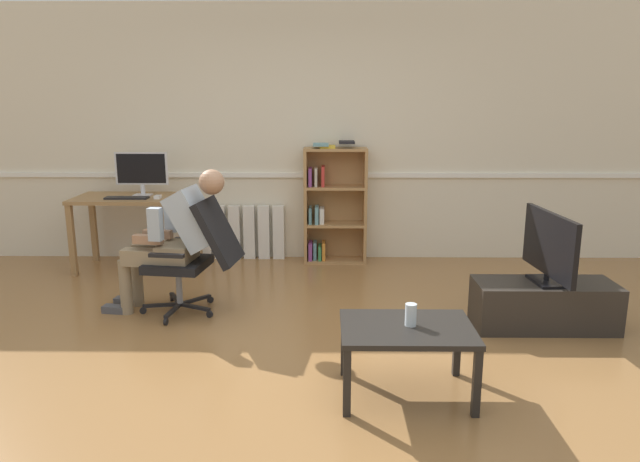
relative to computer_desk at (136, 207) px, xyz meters
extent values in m
plane|color=olive|center=(1.75, -2.15, -0.65)|extent=(18.00, 18.00, 0.00)
cube|color=beige|center=(1.75, 0.50, 0.70)|extent=(12.00, 0.10, 2.70)
cube|color=white|center=(1.75, 0.44, 0.27)|extent=(12.00, 0.03, 0.05)
cube|color=#9E7547|center=(-0.57, -0.28, -0.29)|extent=(0.06, 0.06, 0.72)
cube|color=#9E7547|center=(0.57, -0.28, -0.29)|extent=(0.06, 0.06, 0.72)
cube|color=#9E7547|center=(0.57, 0.28, -0.29)|extent=(0.06, 0.06, 0.72)
cube|color=#9E7547|center=(-0.57, 0.28, -0.29)|extent=(0.06, 0.06, 0.72)
cube|color=#9E7547|center=(0.00, 0.00, 0.09)|extent=(1.21, 0.64, 0.04)
cube|color=silver|center=(0.06, 0.06, 0.12)|extent=(0.18, 0.14, 0.01)
cube|color=silver|center=(0.06, 0.08, 0.17)|extent=(0.04, 0.02, 0.10)
cube|color=silver|center=(0.06, 0.08, 0.39)|extent=(0.54, 0.02, 0.33)
cube|color=black|center=(0.06, 0.07, 0.39)|extent=(0.49, 0.00, 0.30)
cube|color=black|center=(-0.04, -0.14, 0.12)|extent=(0.42, 0.12, 0.02)
cube|color=white|center=(0.27, -0.12, 0.13)|extent=(0.06, 0.10, 0.03)
cube|color=#AD7F4C|center=(1.73, 0.27, -0.03)|extent=(0.03, 0.28, 1.23)
cube|color=#AD7F4C|center=(2.36, 0.27, -0.03)|extent=(0.03, 0.28, 1.23)
cube|color=#AD7F4C|center=(2.04, 0.41, -0.03)|extent=(0.63, 0.02, 1.23)
cube|color=#AD7F4C|center=(2.04, 0.27, -0.63)|extent=(0.60, 0.28, 0.03)
cube|color=#AD7F4C|center=(2.04, 0.27, -0.23)|extent=(0.60, 0.28, 0.03)
cube|color=#AD7F4C|center=(2.04, 0.27, 0.17)|extent=(0.60, 0.28, 0.03)
cube|color=#AD7F4C|center=(2.04, 0.27, 0.57)|extent=(0.60, 0.28, 0.03)
cube|color=#89428E|center=(1.78, 0.25, -0.52)|extent=(0.04, 0.19, 0.19)
cube|color=#6699A3|center=(1.78, 0.27, -0.13)|extent=(0.03, 0.19, 0.17)
cube|color=#89428E|center=(1.78, 0.28, 0.28)|extent=(0.03, 0.19, 0.19)
cube|color=#6699A3|center=(1.82, 0.29, -0.53)|extent=(0.03, 0.19, 0.19)
cube|color=#6699A3|center=(1.85, 0.25, -0.13)|extent=(0.04, 0.19, 0.19)
cube|color=beige|center=(1.84, 0.27, 0.28)|extent=(0.03, 0.19, 0.19)
cube|color=#38844C|center=(1.88, 0.26, -0.54)|extent=(0.03, 0.19, 0.15)
cube|color=white|center=(1.90, 0.28, -0.14)|extent=(0.05, 0.19, 0.16)
cube|color=red|center=(1.91, 0.27, 0.29)|extent=(0.03, 0.19, 0.21)
cube|color=orange|center=(1.92, 0.26, -0.52)|extent=(0.03, 0.19, 0.19)
cube|color=gold|center=(1.96, 0.28, 0.59)|extent=(0.16, 0.22, 0.02)
cube|color=#6699A3|center=(1.89, 0.25, 0.62)|extent=(0.16, 0.22, 0.02)
cube|color=black|center=(2.16, 0.27, 0.64)|extent=(0.16, 0.22, 0.02)
cube|color=white|center=(0.62, 0.39, -0.35)|extent=(0.12, 0.08, 0.59)
cube|color=white|center=(0.78, 0.39, -0.35)|extent=(0.12, 0.08, 0.59)
cube|color=white|center=(0.94, 0.39, -0.35)|extent=(0.12, 0.08, 0.59)
cube|color=white|center=(1.10, 0.39, -0.35)|extent=(0.12, 0.08, 0.59)
cube|color=white|center=(1.26, 0.39, -0.35)|extent=(0.12, 0.08, 0.59)
cube|color=white|center=(1.42, 0.39, -0.35)|extent=(0.12, 0.08, 0.59)
cube|color=black|center=(0.71, -1.42, -0.58)|extent=(0.08, 0.30, 0.02)
cylinder|color=black|center=(0.69, -1.57, -0.62)|extent=(0.03, 0.06, 0.06)
cube|color=black|center=(0.87, -1.34, -0.58)|extent=(0.29, 0.16, 0.02)
cylinder|color=black|center=(1.00, -1.40, -0.62)|extent=(0.06, 0.04, 0.06)
cube|color=black|center=(0.84, -1.16, -0.58)|extent=(0.23, 0.24, 0.02)
cylinder|color=black|center=(0.94, -1.06, -0.62)|extent=(0.05, 0.06, 0.06)
cube|color=black|center=(0.66, -1.14, -0.58)|extent=(0.17, 0.28, 0.02)
cylinder|color=black|center=(0.59, -1.01, -0.62)|extent=(0.05, 0.06, 0.06)
cube|color=black|center=(0.59, -1.30, -0.58)|extent=(0.30, 0.09, 0.02)
cylinder|color=black|center=(0.44, -1.32, -0.62)|extent=(0.06, 0.03, 0.06)
cylinder|color=gray|center=(0.73, -1.27, -0.42)|extent=(0.05, 0.05, 0.30)
cube|color=black|center=(0.73, -1.27, -0.23)|extent=(0.52, 0.52, 0.07)
cube|color=black|center=(1.09, -1.32, 0.05)|extent=(0.36, 0.48, 0.53)
cube|color=black|center=(0.79, -1.02, -0.09)|extent=(0.28, 0.08, 0.03)
cube|color=black|center=(0.72, -1.53, -0.09)|extent=(0.28, 0.08, 0.03)
cube|color=#937F60|center=(0.73, -1.27, -0.13)|extent=(0.30, 0.37, 0.14)
cube|color=#A3B2C1|center=(0.89, -1.29, 0.15)|extent=(0.45, 0.39, 0.52)
sphere|color=#A87A5B|center=(1.05, -1.32, 0.45)|extent=(0.20, 0.20, 0.20)
cube|color=black|center=(0.46, -1.23, -0.03)|extent=(0.15, 0.06, 0.02)
cube|color=#937F60|center=(0.54, -1.14, -0.16)|extent=(0.43, 0.19, 0.13)
cylinder|color=#937F60|center=(0.33, -1.11, -0.42)|extent=(0.10, 0.10, 0.46)
cube|color=#4C4C51|center=(0.23, -1.10, -0.62)|extent=(0.23, 0.12, 0.06)
cube|color=#937F60|center=(0.51, -1.34, -0.16)|extent=(0.43, 0.19, 0.13)
cylinder|color=#937F60|center=(0.31, -1.31, -0.42)|extent=(0.10, 0.10, 0.46)
cube|color=#4C4C51|center=(0.21, -1.30, -0.62)|extent=(0.23, 0.12, 0.06)
cube|color=#A3B2C1|center=(0.66, -1.10, 0.13)|extent=(0.11, 0.09, 0.26)
cube|color=#A87A5B|center=(0.55, -1.15, -0.01)|extent=(0.25, 0.10, 0.07)
cube|color=#A3B2C1|center=(0.61, -1.42, 0.13)|extent=(0.11, 0.09, 0.26)
cube|color=#A87A5B|center=(0.52, -1.34, -0.01)|extent=(0.25, 0.10, 0.07)
cube|color=#2D2823|center=(3.63, -1.57, -0.46)|extent=(1.06, 0.42, 0.36)
cube|color=black|center=(3.63, -1.57, -0.27)|extent=(0.22, 0.33, 0.02)
cylinder|color=black|center=(3.63, -1.57, -0.24)|extent=(0.04, 0.04, 0.05)
cube|color=black|center=(3.63, -1.57, 0.02)|extent=(0.10, 0.83, 0.47)
cube|color=#B7D1F9|center=(3.65, -1.57, 0.02)|extent=(0.06, 0.78, 0.44)
cube|color=black|center=(2.06, -2.89, -0.44)|extent=(0.04, 0.04, 0.40)
cube|color=black|center=(2.78, -2.89, -0.44)|extent=(0.04, 0.04, 0.40)
cube|color=black|center=(2.78, -2.38, -0.44)|extent=(0.04, 0.04, 0.40)
cube|color=black|center=(2.06, -2.38, -0.44)|extent=(0.04, 0.04, 0.40)
cube|color=black|center=(2.42, -2.64, -0.23)|extent=(0.78, 0.56, 0.03)
cylinder|color=silver|center=(2.45, -2.62, -0.14)|extent=(0.07, 0.07, 0.13)
camera|label=1|loc=(1.95, -5.88, 1.11)|focal=32.98mm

